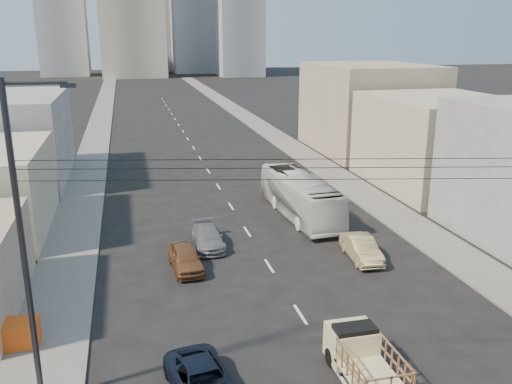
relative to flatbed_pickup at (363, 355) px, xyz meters
name	(u,v)px	position (x,y,z in m)	size (l,w,h in m)	color
sidewalk_left	(99,125)	(-12.50, 67.55, -1.03)	(3.50, 180.00, 0.12)	slate
sidewalk_right	(251,120)	(11.00, 67.55, -1.03)	(3.50, 180.00, 0.12)	slate
lane_dashes	(191,143)	(-0.75, 50.55, -1.09)	(0.15, 104.00, 0.01)	silver
flatbed_pickup	(363,355)	(0.00, 0.00, 0.00)	(1.95, 4.41, 1.90)	beige
navy_pickup	(203,383)	(-6.30, 0.36, -0.44)	(2.16, 4.67, 1.30)	black
city_bus	(300,196)	(3.87, 20.01, 0.50)	(2.69, 11.48, 3.20)	silver
sedan_brown	(186,258)	(-5.64, 12.24, -0.39)	(1.66, 4.12, 1.41)	brown
sedan_tan	(361,248)	(5.00, 11.25, -0.39)	(1.49, 4.27, 1.41)	#9A8B5A
sedan_grey	(208,237)	(-3.84, 15.47, -0.44)	(1.83, 4.51, 1.31)	slate
streetlamp_left	(25,242)	(-12.14, 1.55, 5.34)	(2.36, 0.25, 12.00)	#2D2D33
overhead_wires	(367,169)	(-0.75, -0.95, 7.87)	(23.01, 5.02, 0.72)	black
crate_stack	(17,334)	(-13.75, 5.66, -0.40)	(1.80, 1.20, 1.14)	#DC5214
bldg_right_mid	(439,142)	(18.75, 25.55, 2.91)	(11.00, 14.00, 8.00)	#AEA18C
bldg_right_far	(369,108)	(19.25, 41.55, 3.91)	(12.00, 16.00, 10.00)	gray
midrise_ne	(194,14)	(17.25, 182.55, 18.91)	(16.00, 16.00, 40.00)	gray
midrise_nw	(62,22)	(-26.75, 177.55, 15.91)	(15.00, 15.00, 34.00)	gray
midrise_back	(157,10)	(5.25, 197.55, 20.91)	(18.00, 18.00, 44.00)	gray
midrise_east	(240,32)	(29.25, 162.55, 12.91)	(14.00, 14.00, 28.00)	gray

